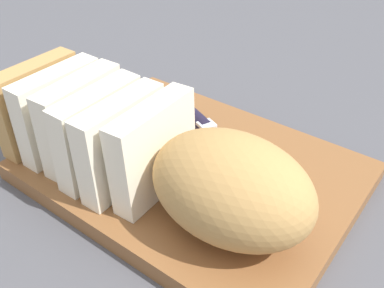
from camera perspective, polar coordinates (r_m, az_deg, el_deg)
The scene contains 6 objects.
ground_plane at distance 0.55m, azimuth 0.00°, elevation -4.52°, with size 3.00×3.00×0.00m, color #4C4C51.
cutting_board at distance 0.54m, azimuth 0.00°, elevation -3.58°, with size 0.39×0.29×0.02m, color brown.
bread_loaf at distance 0.46m, azimuth -4.88°, elevation -1.38°, with size 0.38×0.13×0.11m.
bread_knife at distance 0.58m, azimuth 1.71°, elevation 1.98°, with size 0.24×0.12×0.02m.
crumb_near_knife at distance 0.57m, azimuth 2.75°, elevation 1.04°, with size 0.01×0.01×0.01m, color #996633.
crumb_near_loaf at distance 0.51m, azimuth 2.62°, elevation -4.39°, with size 0.00×0.00×0.00m, color #996633.
Camera 1 is at (-0.24, 0.34, 0.36)m, focal length 40.43 mm.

